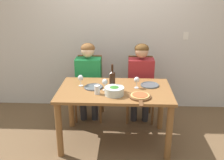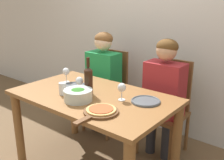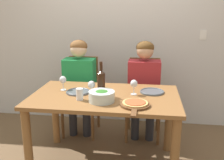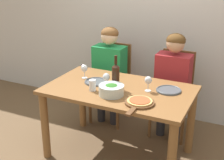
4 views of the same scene
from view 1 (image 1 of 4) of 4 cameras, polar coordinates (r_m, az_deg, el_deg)
name	(u,v)px [view 1 (image 1 of 4)]	position (r m, az deg, el deg)	size (l,w,h in m)	color
ground_plane	(115,140)	(3.71, 0.57, -12.99)	(40.00, 40.00, 0.00)	brown
back_wall	(118,29)	(4.32, 1.22, 11.09)	(10.00, 0.06, 2.70)	silver
dining_table	(115,99)	(3.41, 0.61, -4.06)	(1.44, 0.86, 0.76)	brown
chair_left	(90,85)	(4.17, -4.86, -1.20)	(0.42, 0.42, 0.98)	brown
chair_right	(140,86)	(4.15, 6.08, -1.38)	(0.42, 0.42, 0.98)	brown
person_woman	(88,75)	(3.99, -5.16, 1.10)	(0.47, 0.51, 1.22)	#28282D
person_man	(141,76)	(3.96, 6.28, 0.93)	(0.47, 0.51, 1.22)	#28282D
wine_bottle	(112,80)	(3.30, 0.06, 0.06)	(0.07, 0.07, 0.34)	black
broccoli_bowl	(115,91)	(3.17, 0.59, -2.37)	(0.24, 0.24, 0.11)	silver
dinner_plate_left	(94,87)	(3.41, -4.05, -1.53)	(0.24, 0.24, 0.02)	#4C5156
dinner_plate_right	(150,85)	(3.51, 8.24, -1.08)	(0.24, 0.24, 0.02)	#4C5156
pizza_on_board	(140,96)	(3.12, 6.13, -3.57)	(0.27, 0.41, 0.04)	brown
wine_glass_left	(81,78)	(3.46, -6.86, 0.35)	(0.07, 0.07, 0.15)	silver
wine_glass_right	(137,80)	(3.38, 5.39, -0.07)	(0.07, 0.07, 0.15)	silver
wine_glass_centre	(105,82)	(3.29, -1.56, -0.53)	(0.07, 0.07, 0.15)	silver
water_tumbler	(97,90)	(3.20, -3.25, -2.13)	(0.07, 0.07, 0.11)	silver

